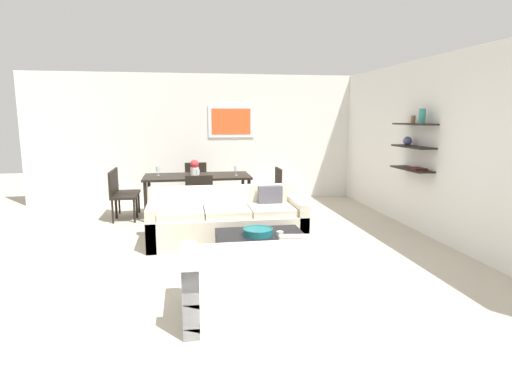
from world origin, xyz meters
The scene contains 18 objects.
ground_plane centered at (0.00, 0.00, 0.00)m, with size 18.00×18.00×0.00m, color #BCB29E.
back_wall_unit centered at (0.30, 3.53, 1.36)m, with size 8.40×0.09×2.70m.
right_wall_shelf_unit centered at (3.03, 0.60, 1.35)m, with size 0.34×8.20×2.70m.
sofa_beige centered at (-0.07, 0.34, 0.29)m, with size 2.24×0.90×0.78m.
loveseat_white centered at (0.03, -2.05, 0.29)m, with size 1.48×0.90×0.78m.
coffee_table centered at (0.25, -0.78, 0.19)m, with size 1.08×0.94×0.38m.
decorative_bowl centered at (0.20, -0.74, 0.43)m, with size 0.37×0.37×0.09m.
candle_jar centered at (0.46, -0.83, 0.41)m, with size 0.08×0.08×0.06m, color silver.
dining_table centered at (-0.44, 2.10, 0.68)m, with size 1.92×0.92×0.75m.
dining_chair_head centered at (-0.44, 2.97, 0.50)m, with size 0.44×0.44×0.88m.
dining_chair_foot centered at (-0.44, 1.23, 0.50)m, with size 0.44×0.44×0.88m.
dining_chair_left_far centered at (-1.81, 2.31, 0.50)m, with size 0.44×0.44×0.88m.
dining_chair_left_near centered at (-1.81, 1.89, 0.50)m, with size 0.44×0.44×0.88m.
dining_chair_right_near centered at (0.93, 1.89, 0.50)m, with size 0.44×0.44×0.88m.
wine_glass_left_far centered at (-1.15, 2.21, 0.87)m, with size 0.08×0.08×0.17m.
wine_glass_right_near centered at (0.26, 1.98, 0.87)m, with size 0.06×0.06×0.17m.
wine_glass_foot centered at (-0.44, 1.70, 0.86)m, with size 0.07×0.07×0.16m.
centerpiece_vase centered at (-0.49, 2.12, 0.89)m, with size 0.16×0.16×0.29m.
Camera 1 is at (-0.66, -5.75, 1.82)m, focal length 30.02 mm.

